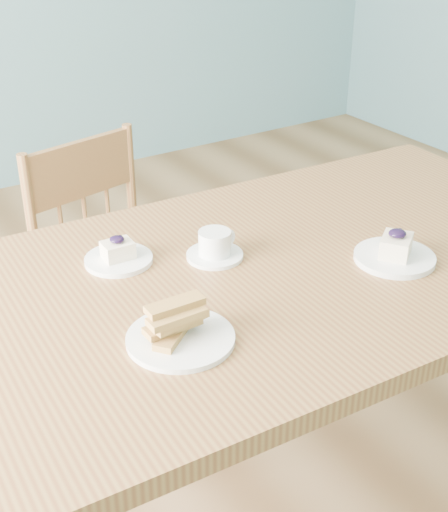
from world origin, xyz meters
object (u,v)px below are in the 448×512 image
at_px(dining_chair, 116,283).
at_px(biscotti_plate, 180,330).
at_px(cheesecake_plate_near, 395,253).
at_px(coffee_cup, 215,246).
at_px(dining_table, 290,290).
at_px(cheesecake_plate_far, 118,255).

bearing_deg(dining_chair, biscotti_plate, -117.75).
distance_m(cheesecake_plate_near, coffee_cup, 0.41).
xyz_separation_m(dining_table, coffee_cup, (-0.14, 0.10, 0.11)).
xyz_separation_m(coffee_cup, biscotti_plate, (-0.23, -0.24, -0.00)).
distance_m(dining_chair, cheesecake_plate_far, 0.66).
height_order(cheesecake_plate_far, coffee_cup, same).
distance_m(dining_table, dining_chair, 0.77).
bearing_deg(biscotti_plate, cheesecake_plate_far, 84.18).
relative_size(dining_chair, cheesecake_plate_far, 5.90).
bearing_deg(dining_chair, dining_table, -91.04).
bearing_deg(cheesecake_plate_far, coffee_cup, -26.76).
bearing_deg(biscotti_plate, cheesecake_plate_near, 1.10).
distance_m(cheesecake_plate_far, coffee_cup, 0.22).
distance_m(dining_table, cheesecake_plate_near, 0.25).
height_order(cheesecake_plate_far, biscotti_plate, biscotti_plate).
height_order(cheesecake_plate_near, biscotti_plate, biscotti_plate).
xyz_separation_m(cheesecake_plate_near, cheesecake_plate_far, (-0.53, 0.33, -0.00)).
bearing_deg(cheesecake_plate_near, dining_chair, 111.79).
height_order(dining_chair, coffee_cup, dining_chair).
height_order(cheesecake_plate_near, coffee_cup, cheesecake_plate_near).
relative_size(coffee_cup, biscotti_plate, 0.63).
bearing_deg(biscotti_plate, dining_chair, 74.55).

